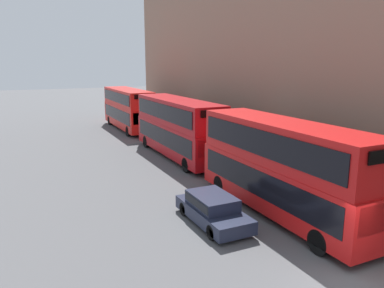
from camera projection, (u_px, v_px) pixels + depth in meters
name	position (u px, v px, depth m)	size (l,w,h in m)	color
bus_leading	(282.00, 164.00, 17.40)	(2.59, 10.68, 4.47)	red
bus_second_in_queue	(178.00, 125.00, 28.19)	(2.59, 11.33, 4.41)	#A80F14
bus_third_in_queue	(128.00, 107.00, 39.92)	(2.59, 10.83, 4.29)	red
car_dark_sedan	(213.00, 208.00, 16.76)	(1.82, 4.31, 1.32)	#1E2338
pedestrian	(195.00, 140.00, 30.70)	(0.36, 0.36, 1.77)	#334C6B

